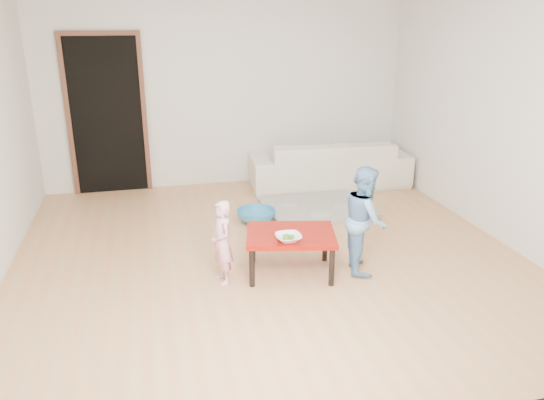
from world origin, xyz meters
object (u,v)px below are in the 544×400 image
object	(u,v)px
sofa	(329,163)
red_table	(290,253)
child_pink	(222,243)
child_blue	(365,219)
bowl	(288,238)
basin	(256,216)

from	to	relation	value
sofa	red_table	distance (m)	2.80
child_pink	child_blue	size ratio (longest dim) A/B	0.77
sofa	bowl	distance (m)	2.97
child_blue	basin	world-z (taller)	child_blue
bowl	basin	xyz separation A→B (m)	(0.02, 1.51, -0.36)
red_table	child_blue	bearing A→B (deg)	-5.70
bowl	child_blue	size ratio (longest dim) A/B	0.23
child_blue	basin	distance (m)	1.66
red_table	child_pink	bearing A→B (deg)	-177.64
bowl	child_pink	xyz separation A→B (m)	(-0.58, 0.13, -0.05)
basin	child_pink	bearing A→B (deg)	-113.40
red_table	sofa	bearing A→B (deg)	63.66
red_table	child_blue	xyz separation A→B (m)	(0.69, -0.07, 0.30)
red_table	child_pink	xyz separation A→B (m)	(-0.64, -0.03, 0.19)
bowl	child_pink	world-z (taller)	child_pink
red_table	basin	xyz separation A→B (m)	(-0.04, 1.35, -0.13)
sofa	child_pink	distance (m)	3.16
sofa	basin	size ratio (longest dim) A/B	4.86
basin	sofa	bearing A→B (deg)	41.86
sofa	child_pink	xyz separation A→B (m)	(-1.88, -2.53, 0.07)
bowl	basin	bearing A→B (deg)	89.22
sofa	child_pink	bearing A→B (deg)	56.90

